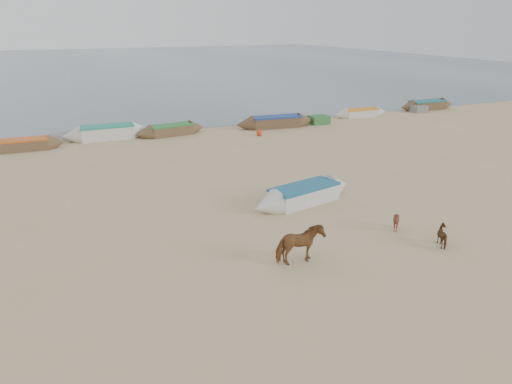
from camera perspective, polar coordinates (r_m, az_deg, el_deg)
ground at (r=18.19m, az=5.23°, el=-6.74°), size 140.00×140.00×0.00m
sea at (r=96.85m, az=-19.94°, el=13.32°), size 160.00×160.00×0.00m
cow_adult at (r=17.03m, az=5.02°, el=-6.03°), size 1.65×0.76×1.39m
calf_front at (r=20.40m, az=15.73°, el=-3.25°), size 0.80×0.73×0.80m
calf_right at (r=19.64m, az=20.77°, el=-4.72°), size 0.66×0.77×0.78m
near_canoe at (r=22.72m, az=5.52°, el=-0.25°), size 5.80×2.56×0.83m
waterline_canoes at (r=37.31m, az=-7.58°, el=7.37°), size 56.23×3.32×0.99m
beach_clutter at (r=36.79m, az=-4.90°, el=7.09°), size 48.52×5.31×0.64m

